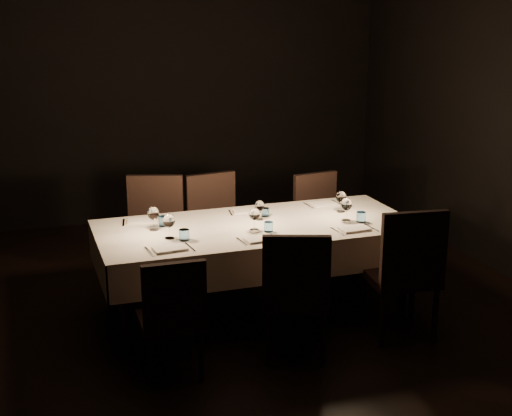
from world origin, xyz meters
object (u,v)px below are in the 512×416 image
object	(u,v)px
chair_near_center	(295,290)
dining_table	(256,234)
chair_far_center	(216,224)
chair_near_left	(172,313)
chair_far_left	(155,230)
chair_near_right	(405,268)
chair_far_right	(320,218)

from	to	relation	value
chair_near_center	dining_table	bearing A→B (deg)	-70.11
dining_table	chair_far_center	size ratio (longest dim) A/B	2.56
chair_near_left	chair_far_left	xyz separation A→B (m)	(0.20, 1.62, 0.07)
chair_near_right	dining_table	bearing A→B (deg)	-34.54
chair_near_left	chair_near_center	bearing A→B (deg)	-178.47
chair_near_right	chair_far_left	world-z (taller)	chair_near_right
chair_near_left	chair_near_right	size ratio (longest dim) A/B	0.84
dining_table	chair_near_center	world-z (taller)	chair_near_center
dining_table	chair_far_center	xyz separation A→B (m)	(-0.10, 0.82, -0.15)
dining_table	chair_far_right	distance (m)	1.19
chair_far_left	chair_far_right	xyz separation A→B (m)	(1.57, -0.01, -0.04)
chair_near_center	chair_far_right	size ratio (longest dim) A/B	1.04
chair_near_center	chair_far_right	distance (m)	1.84
chair_far_right	chair_near_left	bearing A→B (deg)	-145.08
chair_near_center	chair_far_right	world-z (taller)	chair_near_center
chair_near_left	chair_near_center	size ratio (longest dim) A/B	0.90
chair_far_left	chair_far_center	distance (m)	0.58
chair_near_center	chair_far_right	xyz separation A→B (m)	(0.89, 1.60, -0.02)
chair_near_left	chair_far_left	distance (m)	1.64
chair_near_left	chair_far_left	bearing A→B (deg)	-95.63
chair_far_center	chair_far_right	xyz separation A→B (m)	(1.00, -0.06, -0.03)
chair_far_right	chair_near_center	bearing A→B (deg)	-126.47
chair_far_center	chair_far_left	bearing A→B (deg)	177.03
chair_near_right	chair_far_center	bearing A→B (deg)	-51.28
chair_near_right	chair_near_center	bearing A→B (deg)	10.09
chair_near_center	chair_far_left	xyz separation A→B (m)	(-0.68, 1.62, 0.02)
dining_table	chair_far_center	distance (m)	0.84
chair_near_center	chair_near_right	bearing A→B (deg)	-157.09
chair_near_left	chair_far_right	world-z (taller)	chair_far_right
dining_table	chair_far_center	world-z (taller)	chair_far_center
dining_table	chair_far_right	bearing A→B (deg)	40.17
dining_table	chair_near_left	world-z (taller)	chair_near_left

